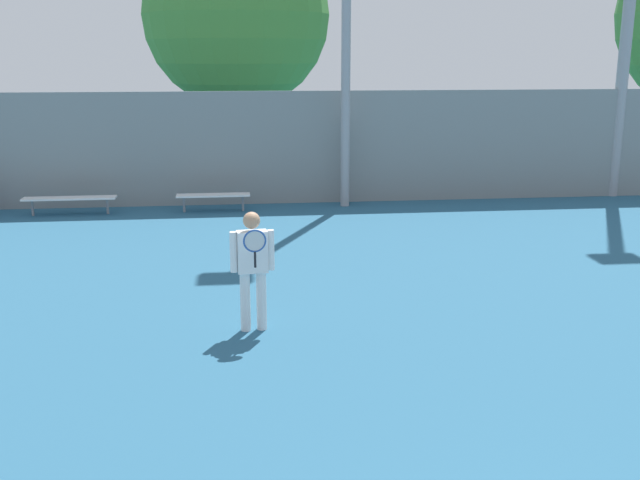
# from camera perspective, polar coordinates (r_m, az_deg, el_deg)

# --- Properties ---
(tennis_player) EXTENTS (0.61, 0.43, 1.69)m
(tennis_player) POSITION_cam_1_polar(r_m,az_deg,el_deg) (10.32, -5.16, -1.75)
(tennis_player) COLOR silver
(tennis_player) RESTS_ON ground_plane
(bench_courtside_near) EXTENTS (2.18, 0.40, 0.43)m
(bench_courtside_near) POSITION_cam_1_polar(r_m,az_deg,el_deg) (18.83, -18.55, 3.00)
(bench_courtside_near) COLOR white
(bench_courtside_near) RESTS_ON ground_plane
(bench_courtside_far) EXTENTS (1.78, 0.40, 0.43)m
(bench_courtside_far) POSITION_cam_1_polar(r_m,az_deg,el_deg) (18.41, -8.13, 3.35)
(bench_courtside_far) COLOR white
(bench_courtside_far) RESTS_ON ground_plane
(back_fence) EXTENTS (32.09, 0.06, 2.85)m
(back_fence) POSITION_cam_1_polar(r_m,az_deg,el_deg) (19.24, 0.55, 7.08)
(back_fence) COLOR gray
(back_fence) RESTS_ON ground_plane
(tree_green_tall) EXTENTS (6.17, 6.17, 8.07)m
(tree_green_tall) POSITION_cam_1_polar(r_m,az_deg,el_deg) (25.85, -6.39, 16.68)
(tree_green_tall) COLOR brown
(tree_green_tall) RESTS_ON ground_plane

